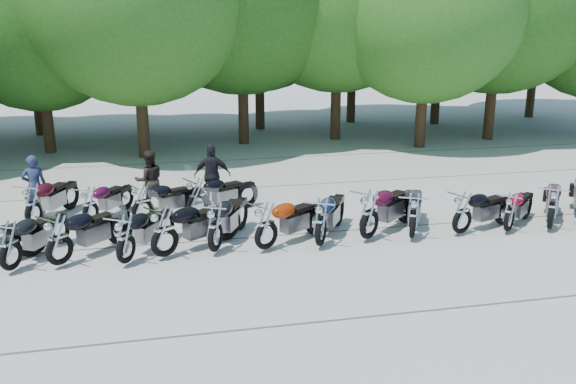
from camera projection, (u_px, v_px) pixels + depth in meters
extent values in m
plane|color=#A19D91|center=(302.00, 257.00, 13.61)|extent=(90.00, 90.00, 0.00)
cylinder|color=#3A2614|center=(46.00, 111.00, 23.79)|extent=(0.44, 0.44, 3.31)
sphere|color=#286319|center=(36.00, 13.00, 22.78)|extent=(7.31, 7.31, 7.31)
cylinder|color=#3A2614|center=(142.00, 106.00, 22.93)|extent=(0.44, 0.44, 3.93)
cylinder|color=#3A2614|center=(243.00, 95.00, 25.46)|extent=(0.44, 0.44, 4.13)
cylinder|color=#3A2614|center=(336.00, 92.00, 26.39)|extent=(0.44, 0.44, 4.09)
cylinder|color=#3A2614|center=(422.00, 103.00, 24.80)|extent=(0.44, 0.44, 3.62)
sphere|color=#357721|center=(428.00, 0.00, 23.69)|extent=(8.00, 8.00, 8.00)
cylinder|color=#3A2614|center=(491.00, 94.00, 26.38)|extent=(0.44, 0.44, 3.98)
cylinder|color=#3A2614|center=(37.00, 96.00, 27.44)|extent=(0.44, 0.44, 3.52)
sphere|color=#357721|center=(27.00, 6.00, 26.36)|extent=(7.78, 7.78, 7.78)
cylinder|color=#3A2614|center=(140.00, 96.00, 27.84)|extent=(0.44, 0.44, 3.42)
sphere|color=#286319|center=(134.00, 10.00, 26.80)|extent=(7.56, 7.56, 7.56)
cylinder|color=#3A2614|center=(260.00, 92.00, 28.97)|extent=(0.44, 0.44, 3.56)
sphere|color=#286319|center=(259.00, 5.00, 27.89)|extent=(7.88, 7.88, 7.88)
cylinder|color=#3A2614|center=(352.00, 85.00, 30.87)|extent=(0.44, 0.44, 3.76)
cylinder|color=#3A2614|center=(436.00, 87.00, 30.38)|extent=(0.44, 0.44, 3.63)
sphere|color=#357721|center=(442.00, 3.00, 29.28)|extent=(8.02, 8.02, 8.02)
cylinder|color=#3A2614|center=(533.00, 76.00, 32.34)|extent=(0.44, 0.44, 4.37)
imported|color=#222A48|center=(35.00, 186.00, 16.14)|extent=(0.67, 0.49, 1.71)
imported|color=black|center=(150.00, 180.00, 16.81)|extent=(0.91, 0.76, 1.67)
imported|color=black|center=(212.00, 175.00, 17.18)|extent=(1.08, 0.55, 1.76)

